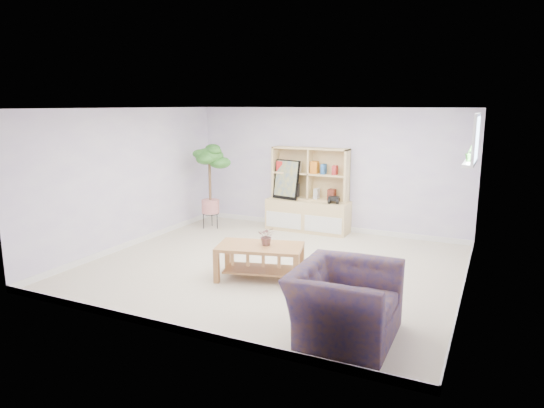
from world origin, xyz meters
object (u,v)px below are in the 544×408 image
at_px(coffee_table, 260,262).
at_px(armchair, 345,298).
at_px(floor_tree, 210,187).
at_px(storage_unit, 308,190).

bearing_deg(coffee_table, armchair, -51.43).
bearing_deg(floor_tree, coffee_table, -44.57).
relative_size(coffee_table, floor_tree, 0.71).
bearing_deg(coffee_table, storage_unit, 82.62).
distance_m(storage_unit, floor_tree, 1.96).
distance_m(coffee_table, floor_tree, 3.16).
xyz_separation_m(storage_unit, coffee_table, (0.36, -2.81, -0.57)).
relative_size(coffee_table, armchair, 1.01).
relative_size(storage_unit, armchair, 1.38).
relative_size(storage_unit, coffee_table, 1.37).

